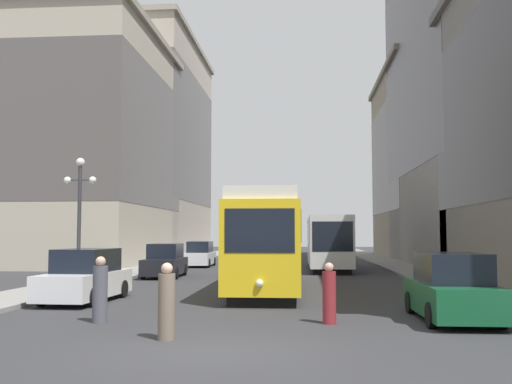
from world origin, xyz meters
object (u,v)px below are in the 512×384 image
(parked_car_right_far, at_px, (451,289))
(lamp_post_left_near, at_px, (80,201))
(transit_bus, at_px, (328,240))
(pedestrian_crossing_far, at_px, (167,304))
(parked_car_left_near, at_px, (86,277))
(parked_car_left_far, at_px, (165,262))
(parked_car_left_mid, at_px, (200,255))
(pedestrian_on_sidewalk, at_px, (329,295))
(pedestrian_crossing_near, at_px, (100,292))
(streetcar, at_px, (269,240))

(parked_car_right_far, bearing_deg, lamp_post_left_near, -29.97)
(transit_bus, bearing_deg, pedestrian_crossing_far, -100.21)
(parked_car_left_near, xyz_separation_m, parked_car_left_far, (-0.00, 11.64, 0.00))
(pedestrian_crossing_far, bearing_deg, lamp_post_left_near, 74.14)
(parked_car_left_near, bearing_deg, parked_car_right_far, -14.91)
(parked_car_left_mid, height_order, lamp_post_left_near, lamp_post_left_near)
(parked_car_left_near, relative_size, pedestrian_on_sidewalk, 2.95)
(transit_bus, distance_m, lamp_post_left_near, 19.08)
(pedestrian_crossing_near, bearing_deg, parked_car_left_far, -75.27)
(parked_car_right_far, distance_m, pedestrian_crossing_far, 7.82)
(pedestrian_crossing_near, height_order, pedestrian_crossing_far, pedestrian_crossing_near)
(parked_car_left_mid, height_order, parked_car_left_far, same)
(pedestrian_on_sidewalk, bearing_deg, lamp_post_left_near, -165.03)
(parked_car_left_mid, bearing_deg, parked_car_left_far, -91.30)
(parked_car_left_near, xyz_separation_m, pedestrian_crossing_far, (4.53, -7.00, -0.06))
(pedestrian_crossing_far, bearing_deg, parked_car_left_near, 76.95)
(parked_car_left_mid, height_order, pedestrian_crossing_near, parked_car_left_mid)
(parked_car_left_mid, xyz_separation_m, parked_car_left_far, (-0.00, -10.61, 0.00))
(transit_bus, relative_size, pedestrian_crossing_far, 7.10)
(streetcar, height_order, parked_car_left_near, streetcar)
(parked_car_right_far, bearing_deg, pedestrian_crossing_near, 6.42)
(transit_bus, distance_m, pedestrian_crossing_far, 26.99)
(parked_car_left_near, distance_m, parked_car_right_far, 12.07)
(parked_car_left_far, height_order, pedestrian_on_sidewalk, parked_car_left_far)
(parked_car_right_far, distance_m, pedestrian_on_sidewalk, 3.43)
(streetcar, xyz_separation_m, pedestrian_crossing_near, (-3.93, -9.44, -1.29))
(transit_bus, xyz_separation_m, pedestrian_crossing_far, (-4.61, -26.57, -1.16))
(pedestrian_on_sidewalk, bearing_deg, parked_car_left_near, -153.11)
(transit_bus, relative_size, pedestrian_on_sidewalk, 7.59)
(parked_car_right_far, xyz_separation_m, parked_car_left_far, (-11.54, 15.18, 0.00))
(pedestrian_crossing_near, relative_size, pedestrian_crossing_far, 1.03)
(lamp_post_left_near, bearing_deg, pedestrian_crossing_far, -59.91)
(streetcar, bearing_deg, parked_car_left_far, 131.10)
(streetcar, distance_m, lamp_post_left_near, 8.20)
(lamp_post_left_near, bearing_deg, pedestrian_on_sidewalk, -39.93)
(parked_car_left_mid, bearing_deg, pedestrian_crossing_far, -82.49)
(streetcar, distance_m, parked_car_left_far, 9.26)
(streetcar, height_order, lamp_post_left_near, lamp_post_left_near)
(streetcar, xyz_separation_m, parked_car_left_mid, (-6.11, 17.46, -1.26))
(parked_car_left_far, bearing_deg, pedestrian_on_sidewalk, -65.53)
(streetcar, relative_size, transit_bus, 1.07)
(streetcar, xyz_separation_m, transit_bus, (3.03, 14.77, -0.15))
(parked_car_right_far, bearing_deg, transit_bus, -84.44)
(parked_car_left_near, bearing_deg, transit_bus, 67.09)
(parked_car_left_mid, relative_size, pedestrian_crossing_near, 2.68)
(transit_bus, height_order, pedestrian_crossing_near, transit_bus)
(transit_bus, bearing_deg, pedestrian_on_sidewalk, -92.57)
(streetcar, height_order, parked_car_left_mid, streetcar)
(streetcar, bearing_deg, parked_car_right_far, -57.50)
(parked_car_left_far, distance_m, pedestrian_crossing_far, 19.19)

